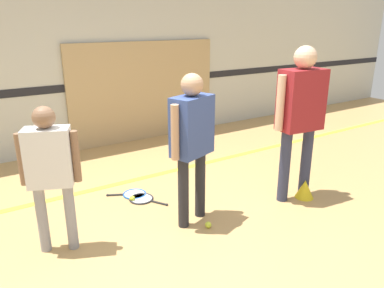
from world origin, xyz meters
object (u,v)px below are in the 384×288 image
person_student_right (301,108)px  tennis_ball_near_instructor (208,225)px  racket_spare_on_floor (133,194)px  racket_second_spare (143,199)px  tennis_ball_by_spare_racket (132,198)px  person_student_left (50,165)px  person_instructor (192,134)px  training_cone (305,189)px

person_student_right → tennis_ball_near_instructor: person_student_right is taller
racket_spare_on_floor → racket_second_spare: (0.04, -0.18, 0.00)m
person_student_right → tennis_ball_by_spare_racket: 2.19m
tennis_ball_near_instructor → tennis_ball_by_spare_racket: (-0.41, 0.97, 0.00)m
person_student_left → person_student_right: person_student_right is taller
person_student_right → racket_second_spare: 2.10m
person_student_right → tennis_ball_near_instructor: (-1.26, -0.02, -1.06)m
racket_second_spare → tennis_ball_by_spare_racket: bearing=-138.3°
person_instructor → tennis_ball_by_spare_racket: bearing=95.4°
person_instructor → tennis_ball_by_spare_racket: person_instructor is taller
person_student_right → tennis_ball_by_spare_racket: bearing=-23.6°
person_student_left → tennis_ball_near_instructor: bearing=5.3°
person_student_left → racket_second_spare: 1.45m
tennis_ball_by_spare_racket → person_student_left: bearing=-151.4°
person_student_right → racket_spare_on_floor: 2.22m
racket_second_spare → tennis_ball_by_spare_racket: size_ratio=7.85×
person_student_right → tennis_ball_near_instructor: bearing=7.2°
person_instructor → person_student_right: bearing=-27.8°
person_student_right → person_student_left: bearing=-3.0°
tennis_ball_near_instructor → training_cone: bearing=-2.4°
person_student_left → tennis_ball_near_instructor: size_ratio=20.57×
racket_spare_on_floor → racket_second_spare: same height
person_student_left → tennis_ball_by_spare_racket: person_student_left is taller
racket_spare_on_floor → tennis_ball_near_instructor: size_ratio=7.56×
person_student_left → training_cone: (2.74, -0.51, -0.73)m
person_student_right → racket_second_spare: (-1.55, 0.91, -1.09)m
racket_second_spare → person_instructor: bearing=-12.6°
tennis_ball_by_spare_racket → training_cone: (1.78, -1.03, 0.08)m
person_student_left → training_cone: person_student_left is taller
racket_second_spare → training_cone: size_ratio=2.33×
person_instructor → person_student_left: 1.34m
tennis_ball_near_instructor → tennis_ball_by_spare_racket: 1.06m
person_instructor → person_student_right: size_ratio=0.88×
person_instructor → tennis_ball_by_spare_racket: 1.25m
racket_spare_on_floor → training_cone: 2.07m
person_instructor → racket_second_spare: bearing=88.6°
person_student_left → person_student_right: (2.63, -0.42, 0.26)m
racket_spare_on_floor → tennis_ball_near_instructor: tennis_ball_near_instructor is taller
person_instructor → person_student_right: person_student_right is taller
person_student_right → training_cone: bearing=149.2°
racket_spare_on_floor → tennis_ball_by_spare_racket: size_ratio=7.56×
person_student_left → racket_second_spare: person_student_left is taller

